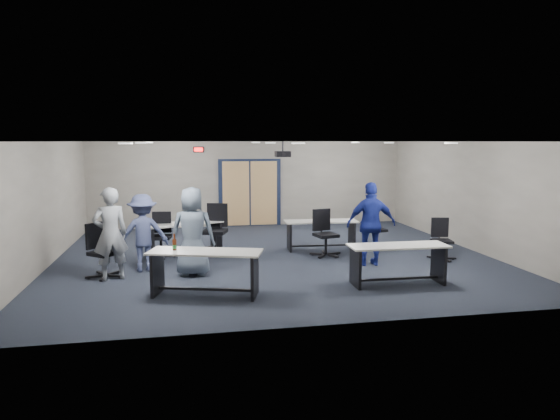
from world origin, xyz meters
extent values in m
plane|color=black|center=(0.00, 0.00, 0.00)|extent=(10.00, 10.00, 0.00)
cube|color=gray|center=(0.00, 4.50, 1.35)|extent=(10.00, 0.04, 2.70)
cube|color=gray|center=(0.00, -4.50, 1.35)|extent=(10.00, 0.04, 2.70)
cube|color=gray|center=(-5.00, 0.00, 1.35)|extent=(0.04, 9.00, 2.70)
cube|color=gray|center=(5.00, 0.00, 1.35)|extent=(0.04, 9.00, 2.70)
cube|color=silver|center=(0.00, 0.00, 2.70)|extent=(10.00, 9.00, 0.04)
cube|color=black|center=(0.00, 4.47, 1.05)|extent=(2.00, 0.06, 2.20)
cube|color=#AF7C50|center=(-0.45, 4.45, 1.05)|extent=(0.85, 0.04, 2.05)
cube|color=#AF7C50|center=(0.45, 4.45, 1.05)|extent=(0.85, 0.04, 2.05)
cube|color=black|center=(-1.60, 4.45, 2.45)|extent=(0.32, 0.05, 0.18)
cube|color=#FF0C0C|center=(-1.60, 4.42, 2.45)|extent=(0.26, 0.02, 0.12)
cylinder|color=black|center=(0.30, 0.50, 2.58)|extent=(0.04, 0.04, 0.24)
cube|color=black|center=(0.30, 0.50, 2.40)|extent=(0.35, 0.30, 0.14)
cylinder|color=black|center=(0.30, 0.35, 2.40)|extent=(0.08, 0.03, 0.08)
cube|color=beige|center=(-1.71, -2.70, 0.78)|extent=(2.08, 1.20, 0.03)
cube|color=black|center=(-2.55, -2.44, 0.38)|extent=(0.23, 0.59, 0.77)
cube|color=black|center=(-0.87, -2.95, 0.38)|extent=(0.23, 0.59, 0.77)
cube|color=black|center=(-1.71, -2.70, 0.11)|extent=(1.70, 0.56, 0.04)
cube|color=beige|center=(1.91, -2.68, 0.75)|extent=(1.89, 0.67, 0.03)
cube|color=black|center=(1.07, -2.66, 0.37)|extent=(0.07, 0.58, 0.73)
cube|color=black|center=(2.74, -2.70, 0.37)|extent=(0.07, 0.58, 0.73)
cube|color=black|center=(1.91, -2.68, 0.10)|extent=(1.67, 0.09, 0.04)
cube|color=beige|center=(-2.09, 0.65, 0.76)|extent=(2.01, 1.30, 0.03)
cube|color=black|center=(-2.87, 0.33, 0.37)|extent=(0.27, 0.56, 0.74)
cube|color=black|center=(-1.30, 0.97, 0.37)|extent=(0.27, 0.56, 0.74)
cube|color=black|center=(-2.09, 0.65, 0.11)|extent=(1.59, 0.68, 0.04)
cylinder|color=red|center=(-1.40, 0.93, 0.84)|extent=(0.08, 0.08, 0.13)
cube|color=beige|center=(1.29, 0.57, 0.72)|extent=(1.84, 0.71, 0.03)
cube|color=black|center=(0.49, 0.62, 0.35)|extent=(0.08, 0.55, 0.70)
cube|color=black|center=(2.10, 0.53, 0.35)|extent=(0.08, 0.55, 0.70)
cube|color=black|center=(1.29, 0.57, 0.10)|extent=(1.61, 0.15, 0.04)
imported|color=gray|center=(-3.48, -1.33, 0.92)|extent=(0.77, 0.62, 1.83)
imported|color=slate|center=(-1.90, -1.29, 0.90)|extent=(0.95, 0.69, 1.81)
imported|color=navy|center=(1.95, -1.16, 0.92)|extent=(1.11, 0.56, 1.83)
imported|color=#424B77|center=(-2.92, -0.74, 0.81)|extent=(1.14, 0.79, 1.62)
camera|label=1|loc=(-2.01, -11.34, 2.71)|focal=32.00mm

